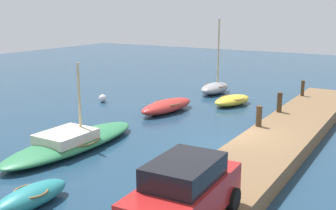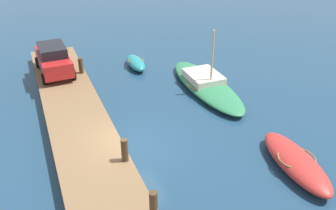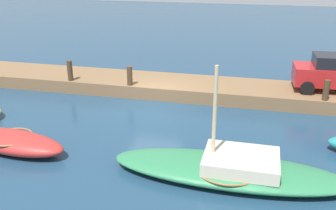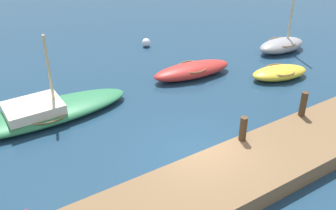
% 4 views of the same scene
% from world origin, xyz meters
% --- Properties ---
extents(ground_plane, '(84.00, 84.00, 0.00)m').
position_xyz_m(ground_plane, '(0.00, 0.00, 0.00)').
color(ground_plane, navy).
extents(dock_platform, '(25.32, 2.84, 0.65)m').
position_xyz_m(dock_platform, '(0.00, -1.92, 0.32)').
color(dock_platform, brown).
rests_on(dock_platform, ground_plane).
extents(sailboat_green, '(7.63, 2.33, 3.74)m').
position_xyz_m(sailboat_green, '(-4.12, 5.74, 0.36)').
color(sailboat_green, '#2D7A4C').
rests_on(sailboat_green, ground_plane).
extents(dinghy_teal, '(2.73, 1.11, 0.66)m').
position_xyz_m(dinghy_teal, '(-8.81, 2.97, 0.34)').
color(dinghy_teal, teal).
rests_on(dinghy_teal, ground_plane).
extents(rowboat_red, '(4.49, 1.97, 0.73)m').
position_xyz_m(rowboat_red, '(3.80, 5.70, 0.37)').
color(rowboat_red, '#B72D28').
rests_on(rowboat_red, ground_plane).
extents(mooring_post_west, '(0.27, 0.27, 0.94)m').
position_xyz_m(mooring_post_west, '(-7.79, -0.75, 1.12)').
color(mooring_post_west, '#47331E').
rests_on(mooring_post_west, dock_platform).
extents(mooring_post_mid_west, '(0.27, 0.27, 0.97)m').
position_xyz_m(mooring_post_mid_west, '(1.42, -0.75, 1.13)').
color(mooring_post_mid_west, '#47331E').
rests_on(mooring_post_mid_west, dock_platform).
extents(mooring_post_mid_east, '(0.27, 0.27, 1.05)m').
position_xyz_m(mooring_post_mid_east, '(4.66, -0.75, 1.17)').
color(mooring_post_mid_east, '#47331E').
rests_on(mooring_post_mid_east, dock_platform).
extents(parked_car, '(3.93, 1.99, 1.74)m').
position_xyz_m(parked_car, '(-8.37, -2.20, 1.54)').
color(parked_car, '#B21E1E').
rests_on(parked_car, dock_platform).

